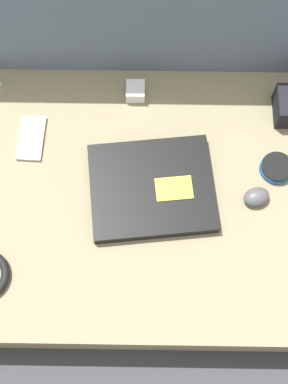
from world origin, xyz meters
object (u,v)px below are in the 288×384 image
laptop (152,188)px  computer_mouse (256,197)px  charger_brick (135,91)px  speaker_puck (277,168)px  phone_black (31,138)px

laptop → computer_mouse: bearing=-10.9°
laptop → charger_brick: charger_brick is taller
laptop → charger_brick: 0.28m
speaker_puck → phone_black: size_ratio=0.65×
speaker_puck → charger_brick: size_ratio=1.58×
computer_mouse → speaker_puck: bearing=36.9°
computer_mouse → charger_brick: bearing=117.9°
speaker_puck → laptop: bearing=-169.1°
laptop → computer_mouse: (0.26, -0.02, 0.00)m
speaker_puck → charger_brick: (-0.36, 0.21, 0.01)m
phone_black → laptop: bearing=-21.0°
computer_mouse → speaker_puck: computer_mouse is taller
phone_black → charger_brick: bearing=29.7°
computer_mouse → phone_black: 0.59m
computer_mouse → charger_brick: 0.42m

